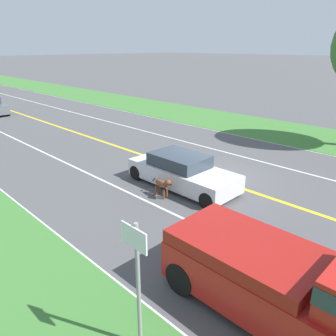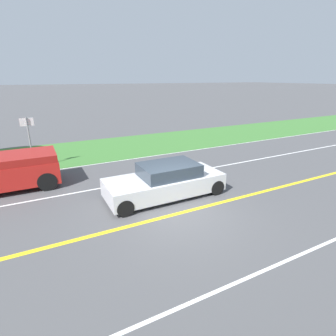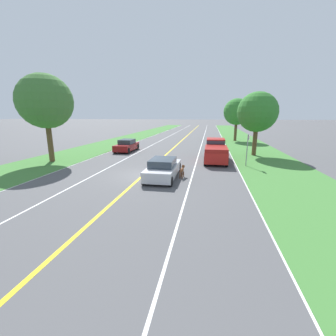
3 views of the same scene
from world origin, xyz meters
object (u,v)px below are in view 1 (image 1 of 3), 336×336
ego_car (182,172)px  dog (163,184)px  pickup_truck (310,293)px  street_sign (137,274)px

ego_car → dog: (1.30, 0.22, -0.10)m
pickup_truck → street_sign: street_sign is taller
ego_car → dog: 1.32m
pickup_truck → ego_car: bearing=-118.8°
pickup_truck → dog: bearing=-110.2°
dog → street_sign: size_ratio=0.45×
ego_car → dog: ego_car is taller
ego_car → pickup_truck: (3.69, 6.72, 0.35)m
pickup_truck → street_sign: 3.35m
street_sign → pickup_truck: bearing=140.5°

